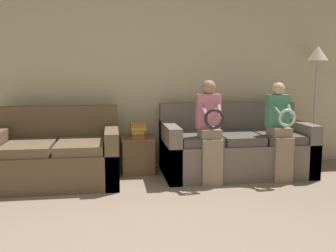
{
  "coord_description": "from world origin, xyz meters",
  "views": [
    {
      "loc": [
        -0.22,
        -2.34,
        1.33
      ],
      "look_at": [
        0.39,
        1.75,
        0.75
      ],
      "focal_mm": 40.0,
      "sensor_mm": 36.0,
      "label": 1
    }
  ],
  "objects_px": {
    "couch_main": "(234,149)",
    "side_shelf": "(138,154)",
    "couch_side": "(57,157)",
    "child_left_seated": "(210,127)",
    "book_stack": "(138,130)",
    "child_right_seated": "(280,127)",
    "floor_lamp": "(317,67)"
  },
  "relations": [
    {
      "from": "book_stack",
      "to": "floor_lamp",
      "type": "height_order",
      "value": "floor_lamp"
    },
    {
      "from": "child_right_seated",
      "to": "side_shelf",
      "type": "xyz_separation_m",
      "value": [
        -1.72,
        0.66,
        -0.43
      ]
    },
    {
      "from": "couch_side",
      "to": "book_stack",
      "type": "bearing_deg",
      "value": 18.62
    },
    {
      "from": "couch_side",
      "to": "child_right_seated",
      "type": "relative_size",
      "value": 1.22
    },
    {
      "from": "side_shelf",
      "to": "child_left_seated",
      "type": "bearing_deg",
      "value": -38.22
    },
    {
      "from": "couch_side",
      "to": "floor_lamp",
      "type": "relative_size",
      "value": 0.87
    },
    {
      "from": "couch_side",
      "to": "floor_lamp",
      "type": "xyz_separation_m",
      "value": [
        3.55,
        0.34,
        1.1
      ]
    },
    {
      "from": "child_left_seated",
      "to": "child_right_seated",
      "type": "xyz_separation_m",
      "value": [
        0.89,
        -0.0,
        -0.02
      ]
    },
    {
      "from": "couch_main",
      "to": "child_right_seated",
      "type": "xyz_separation_m",
      "value": [
        0.45,
        -0.41,
        0.34
      ]
    },
    {
      "from": "couch_main",
      "to": "couch_side",
      "type": "height_order",
      "value": "couch_main"
    },
    {
      "from": "couch_side",
      "to": "child_left_seated",
      "type": "relative_size",
      "value": 1.19
    },
    {
      "from": "couch_main",
      "to": "couch_side",
      "type": "distance_m",
      "value": 2.28
    },
    {
      "from": "couch_side",
      "to": "child_right_seated",
      "type": "bearing_deg",
      "value": -6.51
    },
    {
      "from": "couch_side",
      "to": "side_shelf",
      "type": "xyz_separation_m",
      "value": [
        1.01,
        0.34,
        -0.07
      ]
    },
    {
      "from": "side_shelf",
      "to": "couch_main",
      "type": "bearing_deg",
      "value": -10.91
    },
    {
      "from": "couch_side",
      "to": "side_shelf",
      "type": "relative_size",
      "value": 2.9
    },
    {
      "from": "child_left_seated",
      "to": "book_stack",
      "type": "distance_m",
      "value": 1.06
    },
    {
      "from": "couch_main",
      "to": "book_stack",
      "type": "relative_size",
      "value": 5.99
    },
    {
      "from": "couch_main",
      "to": "couch_side",
      "type": "xyz_separation_m",
      "value": [
        -2.28,
        -0.1,
        -0.01
      ]
    },
    {
      "from": "couch_side",
      "to": "side_shelf",
      "type": "bearing_deg",
      "value": 18.88
    },
    {
      "from": "child_right_seated",
      "to": "floor_lamp",
      "type": "xyz_separation_m",
      "value": [
        0.82,
        0.65,
        0.75
      ]
    },
    {
      "from": "floor_lamp",
      "to": "couch_main",
      "type": "bearing_deg",
      "value": -169.25
    },
    {
      "from": "child_left_seated",
      "to": "floor_lamp",
      "type": "xyz_separation_m",
      "value": [
        1.72,
        0.65,
        0.73
      ]
    },
    {
      "from": "side_shelf",
      "to": "child_right_seated",
      "type": "bearing_deg",
      "value": -20.86
    },
    {
      "from": "couch_main",
      "to": "side_shelf",
      "type": "bearing_deg",
      "value": 169.09
    },
    {
      "from": "couch_side",
      "to": "book_stack",
      "type": "height_order",
      "value": "couch_side"
    },
    {
      "from": "child_right_seated",
      "to": "book_stack",
      "type": "bearing_deg",
      "value": 159.17
    },
    {
      "from": "child_left_seated",
      "to": "book_stack",
      "type": "xyz_separation_m",
      "value": [
        -0.82,
        0.65,
        -0.12
      ]
    },
    {
      "from": "book_stack",
      "to": "child_right_seated",
      "type": "bearing_deg",
      "value": -20.83
    },
    {
      "from": "couch_main",
      "to": "child_right_seated",
      "type": "distance_m",
      "value": 0.7
    },
    {
      "from": "side_shelf",
      "to": "floor_lamp",
      "type": "relative_size",
      "value": 0.3
    },
    {
      "from": "side_shelf",
      "to": "floor_lamp",
      "type": "xyz_separation_m",
      "value": [
        2.54,
        -0.0,
        1.18
      ]
    }
  ]
}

